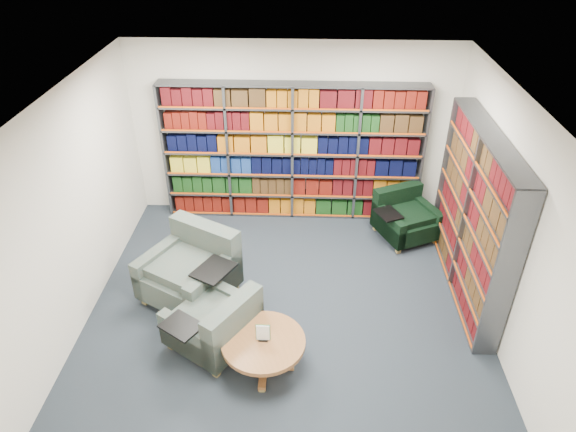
{
  "coord_description": "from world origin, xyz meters",
  "views": [
    {
      "loc": [
        0.22,
        -4.92,
        4.59
      ],
      "look_at": [
        0.0,
        0.6,
        1.05
      ],
      "focal_mm": 32.0,
      "sensor_mm": 36.0,
      "label": 1
    }
  ],
  "objects_px": {
    "chair_teal_left": "(194,270)",
    "chair_green_right": "(404,218)",
    "coffee_table": "(263,346)",
    "chair_teal_front": "(217,326)"
  },
  "relations": [
    {
      "from": "chair_teal_left",
      "to": "coffee_table",
      "type": "distance_m",
      "value": 1.63
    },
    {
      "from": "chair_green_right",
      "to": "chair_teal_front",
      "type": "bearing_deg",
      "value": -135.69
    },
    {
      "from": "chair_teal_left",
      "to": "chair_teal_front",
      "type": "relative_size",
      "value": 1.15
    },
    {
      "from": "chair_teal_left",
      "to": "coffee_table",
      "type": "relative_size",
      "value": 1.49
    },
    {
      "from": "chair_teal_left",
      "to": "chair_green_right",
      "type": "bearing_deg",
      "value": 26.85
    },
    {
      "from": "chair_teal_left",
      "to": "coffee_table",
      "type": "xyz_separation_m",
      "value": [
        1.02,
        -1.27,
        -0.02
      ]
    },
    {
      "from": "chair_teal_left",
      "to": "chair_green_right",
      "type": "height_order",
      "value": "chair_teal_left"
    },
    {
      "from": "coffee_table",
      "to": "chair_teal_front",
      "type": "bearing_deg",
      "value": 150.47
    },
    {
      "from": "chair_teal_front",
      "to": "coffee_table",
      "type": "relative_size",
      "value": 1.29
    },
    {
      "from": "chair_green_right",
      "to": "coffee_table",
      "type": "height_order",
      "value": "chair_green_right"
    }
  ]
}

